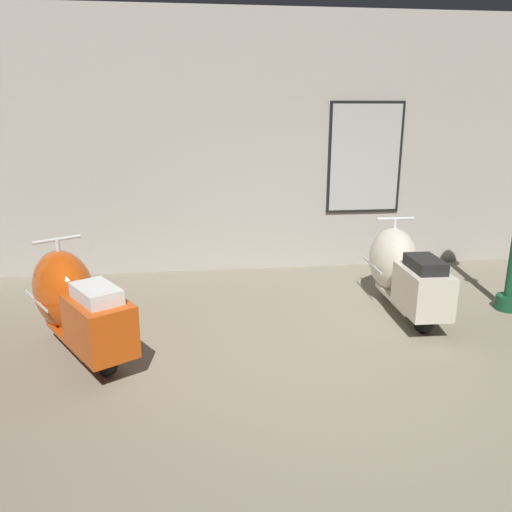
{
  "coord_description": "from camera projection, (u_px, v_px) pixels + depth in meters",
  "views": [
    {
      "loc": [
        -1.24,
        -4.05,
        2.37
      ],
      "look_at": [
        -0.58,
        1.29,
        0.81
      ],
      "focal_mm": 35.49,
      "sensor_mm": 36.0,
      "label": 1
    }
  ],
  "objects": [
    {
      "name": "showroom_back_wall",
      "position": [
        265.0,
        146.0,
        7.44
      ],
      "size": [
        18.0,
        0.63,
        3.73
      ],
      "color": "#ADA89E",
      "rests_on": "ground"
    },
    {
      "name": "ground_plane",
      "position": [
        335.0,
        377.0,
        4.66
      ],
      "size": [
        60.0,
        60.0,
        0.0
      ],
      "primitive_type": "plane",
      "color": "gray"
    },
    {
      "name": "scooter_1",
      "position": [
        401.0,
        270.0,
        6.17
      ],
      "size": [
        0.59,
        1.78,
        1.08
      ],
      "rotation": [
        0.0,
        0.0,
        1.54
      ],
      "color": "black",
      "rests_on": "ground"
    },
    {
      "name": "scooter_0",
      "position": [
        73.0,
        301.0,
        5.13
      ],
      "size": [
        1.38,
        1.8,
        1.1
      ],
      "rotation": [
        0.0,
        0.0,
        2.12
      ],
      "color": "black",
      "rests_on": "ground"
    }
  ]
}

